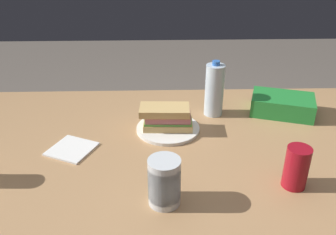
{
  "coord_description": "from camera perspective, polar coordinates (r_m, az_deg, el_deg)",
  "views": [
    {
      "loc": [
        0.09,
        0.96,
        1.38
      ],
      "look_at": [
        0.06,
        -0.14,
        0.8
      ],
      "focal_mm": 38.03,
      "sensor_mm": 36.0,
      "label": 1
    }
  ],
  "objects": [
    {
      "name": "paper_napkin",
      "position": [
        1.19,
        -15.16,
        -4.89
      ],
      "size": [
        0.17,
        0.17,
        0.01
      ],
      "primitive_type": "cube",
      "rotation": [
        0.0,
        0.0,
        5.85
      ],
      "color": "white",
      "rests_on": "dining_table"
    },
    {
      "name": "water_bottle_tall",
      "position": [
        1.34,
        7.44,
        4.41
      ],
      "size": [
        0.07,
        0.07,
        0.21
      ],
      "color": "silver",
      "rests_on": "dining_table"
    },
    {
      "name": "dining_table",
      "position": [
        1.2,
        3.04,
        -8.88
      ],
      "size": [
        1.61,
        0.99,
        0.75
      ],
      "color": "tan",
      "rests_on": "ground_plane"
    },
    {
      "name": "chip_bag",
      "position": [
        1.44,
        17.85,
        1.97
      ],
      "size": [
        0.26,
        0.21,
        0.07
      ],
      "primitive_type": "cube",
      "rotation": [
        0.0,
        0.0,
        2.83
      ],
      "color": "#268C38",
      "rests_on": "dining_table"
    },
    {
      "name": "sandwich",
      "position": [
        1.24,
        -0.17,
        0.08
      ],
      "size": [
        0.19,
        0.1,
        0.08
      ],
      "color": "#DBB26B",
      "rests_on": "paper_plate"
    },
    {
      "name": "plastic_cup_stack",
      "position": [
        0.91,
        -0.59,
        -10.26
      ],
      "size": [
        0.08,
        0.08,
        0.13
      ],
      "color": "silver",
      "rests_on": "dining_table"
    },
    {
      "name": "paper_plate",
      "position": [
        1.26,
        0.0,
        -1.77
      ],
      "size": [
        0.22,
        0.22,
        0.01
      ],
      "primitive_type": "cylinder",
      "color": "white",
      "rests_on": "dining_table"
    },
    {
      "name": "soda_can_red",
      "position": [
        1.03,
        19.89,
        -7.52
      ],
      "size": [
        0.07,
        0.07,
        0.12
      ],
      "primitive_type": "cylinder",
      "color": "maroon",
      "rests_on": "dining_table"
    }
  ]
}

